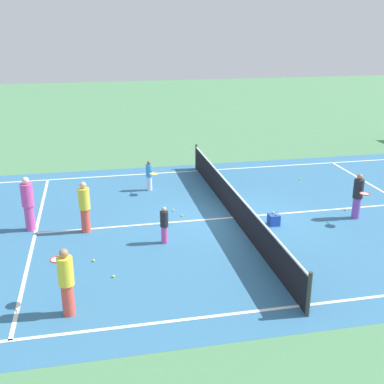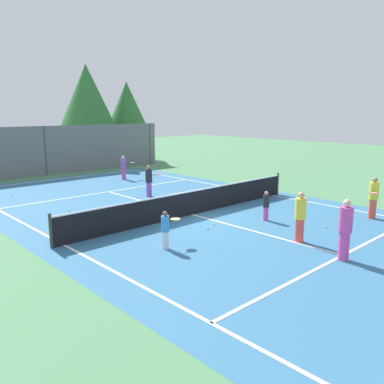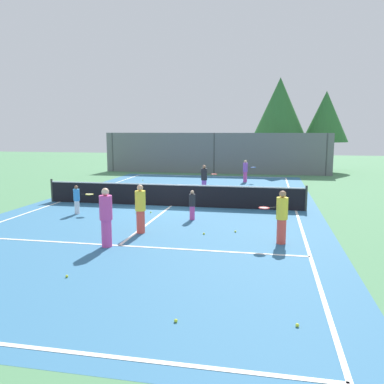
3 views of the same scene
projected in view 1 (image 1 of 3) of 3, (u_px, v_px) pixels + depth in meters
ground_plane at (233, 218)px, 16.39m from camera, size 80.00×80.00×0.00m
court_surface at (233, 218)px, 16.39m from camera, size 13.00×25.00×0.01m
tennis_net at (234, 203)px, 16.22m from camera, size 11.90×0.10×1.10m
player_1 at (66, 281)px, 10.74m from camera, size 0.92×0.59×1.63m
player_2 at (358, 196)px, 16.09m from camera, size 0.91×0.46×1.55m
player_3 at (164, 225)px, 14.35m from camera, size 0.24×0.24×1.14m
player_4 at (28, 203)px, 15.13m from camera, size 0.37×0.37×1.75m
player_5 at (149, 175)px, 18.82m from camera, size 0.84×0.45×1.18m
player_6 at (85, 207)px, 15.04m from camera, size 0.35×0.35×1.64m
ball_crate at (274, 219)px, 15.76m from camera, size 0.36×0.33×0.43m
tennis_ball_2 at (94, 261)px, 13.39m from camera, size 0.07×0.07×0.07m
tennis_ball_3 at (113, 276)px, 12.56m from camera, size 0.07×0.07×0.07m
tennis_ball_6 at (300, 179)px, 20.28m from camera, size 0.07×0.07×0.07m
tennis_ball_7 at (173, 210)px, 16.95m from camera, size 0.07×0.07×0.07m
tennis_ball_9 at (346, 210)px, 16.99m from camera, size 0.07×0.07×0.07m
tennis_ball_10 at (182, 215)px, 16.48m from camera, size 0.07×0.07×0.07m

